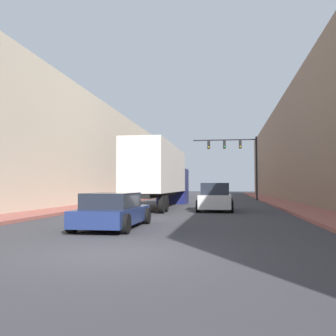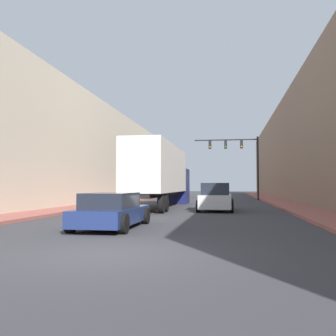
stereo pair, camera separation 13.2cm
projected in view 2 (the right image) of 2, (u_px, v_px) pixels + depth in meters
The scene contains 9 objects.
ground_plane at pixel (107, 254), 8.25m from camera, with size 200.00×200.00×0.00m, color #38383D.
sidewalk_right at pixel (274, 201), 36.70m from camera, with size 2.31×80.00×0.15m.
sidewalk_left at pixel (134, 200), 38.97m from camera, with size 2.31×80.00×0.15m.
building_right at pixel (318, 147), 36.28m from camera, with size 6.00×80.00×10.65m.
building_left at pixel (97, 158), 39.85m from camera, with size 6.00×80.00×9.02m.
semi_truck at pixel (162, 174), 26.62m from camera, with size 2.40×14.41×4.18m.
sedan_car at pixel (112, 211), 13.42m from camera, with size 2.00×4.47×1.26m.
suv_car at pixel (216, 198), 22.86m from camera, with size 2.10×4.91×1.68m.
traffic_signal_gantry at pixel (241, 155), 40.63m from camera, with size 6.94×0.35×6.86m.
Camera 2 is at (2.66, -8.01, 1.51)m, focal length 40.00 mm.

